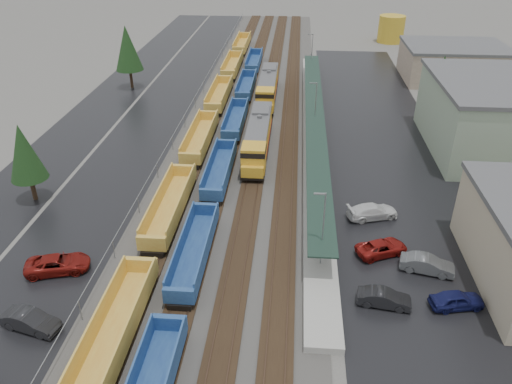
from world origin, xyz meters
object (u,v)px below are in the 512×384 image
locomotive_lead (258,138)px  parked_car_east_d (457,300)px  storage_tank (391,29)px  parked_car_east_b (382,248)px  well_string_yellow (201,138)px  parked_car_west_b (30,321)px  parked_car_east_c (372,211)px  parked_car_east_e (427,265)px  parked_car_east_a (384,298)px  well_string_blue (220,170)px  locomotive_trail (268,88)px  parked_car_west_c (58,264)px

locomotive_lead → parked_car_east_d: size_ratio=4.29×
storage_tank → parked_car_east_b: bearing=-99.0°
storage_tank → parked_car_east_d: (-8.60, -93.73, -2.35)m
well_string_yellow → storage_tank: 72.99m
parked_car_west_b → parked_car_east_c: size_ratio=0.88×
locomotive_lead → parked_car_east_e: (17.02, -23.43, -1.51)m
parked_car_east_a → storage_tank: bearing=-1.0°
parked_car_west_b → parked_car_east_e: bearing=-59.3°
parked_car_east_b → locomotive_lead: bearing=8.3°
well_string_yellow → parked_car_east_c: size_ratio=22.79×
parked_car_west_b → well_string_blue: bearing=-9.3°
parked_car_east_b → parked_car_east_c: (-0.11, 6.32, 0.09)m
parked_car_east_d → parked_car_east_c: bearing=10.3°
parked_car_west_b → parked_car_east_a: 28.06m
parked_car_east_e → parked_car_east_c: bearing=36.9°
storage_tank → parked_car_east_a: bearing=-98.7°
parked_car_east_d → parked_car_east_b: bearing=25.4°
locomotive_trail → parked_car_west_c: locomotive_trail is taller
parked_car_east_e → locomotive_trail: bearing=34.3°
locomotive_lead → parked_car_east_a: 30.89m
storage_tank → parked_car_east_b: storage_tank is taller
storage_tank → parked_car_east_a: 95.12m
locomotive_trail → parked_car_east_b: bearing=-72.4°
well_string_blue → parked_car_east_d: 30.43m
locomotive_lead → parked_car_east_c: 19.86m
parked_car_east_b → parked_car_east_e: (3.68, -2.38, 0.09)m
parked_car_west_c → parked_car_east_d: parked_car_west_c is taller
well_string_yellow → storage_tank: storage_tank is taller
parked_car_east_a → parked_car_east_d: (5.86, 0.26, 0.03)m
well_string_yellow → parked_car_west_b: (-7.06, -34.87, -0.44)m
parked_car_east_d → parked_car_east_a: bearing=81.3°
locomotive_trail → parked_car_east_d: 52.29m
parked_car_east_a → parked_car_east_d: parked_car_east_d is taller
locomotive_trail → parked_car_west_b: bearing=-105.6°
well_string_blue → parked_car_east_b: bearing=-38.3°
parked_car_east_d → storage_tank: bearing=-16.5°
storage_tank → parked_car_west_b: (-42.09, -98.88, -2.32)m
locomotive_trail → parked_car_east_c: (13.22, -35.74, -1.51)m
locomotive_trail → parked_car_east_e: (17.02, -44.43, -1.51)m
well_string_blue → parked_car_east_a: 26.61m
parked_car_east_c → parked_car_east_e: same height
locomotive_lead → parked_car_east_c: bearing=-48.1°
well_string_yellow → parked_car_east_c: (21.22, -16.54, -0.44)m
locomotive_trail → well_string_blue: locomotive_trail is taller
well_string_blue → storage_tank: bearing=67.0°
parked_car_east_d → parked_car_east_e: (-1.42, 4.48, 0.03)m
parked_car_east_e → parked_car_west_b: bearing=120.1°
parked_car_west_b → parked_car_east_b: (28.39, 12.01, -0.09)m
well_string_blue → parked_car_east_b: (17.33, -13.70, -0.47)m
parked_car_east_c → storage_tank: bearing=-27.1°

